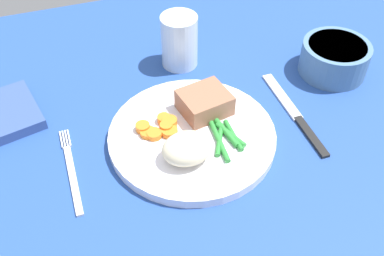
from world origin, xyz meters
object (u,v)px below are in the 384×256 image
(fork, at_px, (71,170))
(napkin, at_px, (2,115))
(dinner_plate, at_px, (192,136))
(water_glass, at_px, (179,44))
(meat_portion, at_px, (205,103))
(knife, at_px, (295,115))
(salad_bowl, at_px, (335,57))

(fork, xyz_separation_m, napkin, (-0.09, 0.15, 0.01))
(dinner_plate, bearing_deg, water_glass, 77.71)
(meat_portion, height_order, napkin, meat_portion)
(dinner_plate, relative_size, napkin, 2.18)
(napkin, bearing_deg, dinner_plate, -27.54)
(dinner_plate, height_order, meat_portion, meat_portion)
(napkin, bearing_deg, meat_portion, -18.38)
(dinner_plate, bearing_deg, knife, -0.92)
(meat_portion, relative_size, napkin, 0.63)
(salad_bowl, bearing_deg, napkin, 173.76)
(meat_portion, distance_m, water_glass, 0.15)
(knife, distance_m, napkin, 0.47)
(napkin, bearing_deg, knife, -17.91)
(knife, xyz_separation_m, salad_bowl, (0.12, 0.08, 0.03))
(water_glass, distance_m, salad_bowl, 0.28)
(fork, bearing_deg, salad_bowl, 12.22)
(water_glass, height_order, napkin, water_glass)
(fork, xyz_separation_m, knife, (0.36, -0.00, -0.00))
(fork, relative_size, knife, 0.81)
(salad_bowl, bearing_deg, fork, -170.15)
(knife, bearing_deg, water_glass, 127.68)
(water_glass, bearing_deg, dinner_plate, -102.29)
(fork, bearing_deg, napkin, 123.68)
(meat_portion, xyz_separation_m, fork, (-0.22, -0.04, -0.03))
(dinner_plate, bearing_deg, napkin, 152.46)
(knife, bearing_deg, meat_portion, 166.25)
(water_glass, relative_size, napkin, 0.82)
(dinner_plate, height_order, napkin, napkin)
(knife, xyz_separation_m, water_glass, (-0.13, 0.20, 0.04))
(dinner_plate, bearing_deg, salad_bowl, 15.35)
(knife, height_order, water_glass, water_glass)
(dinner_plate, xyz_separation_m, napkin, (-0.27, 0.14, 0.00))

